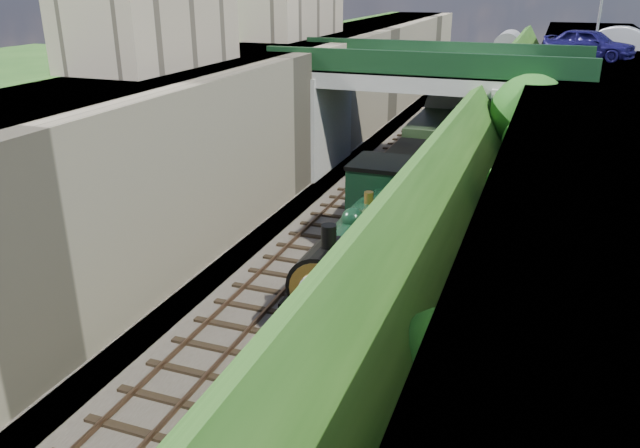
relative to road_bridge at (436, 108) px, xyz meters
The scene contains 17 objects.
trackbed 5.72m from the road_bridge, 103.28° to the right, with size 10.00×90.00×0.20m, color #473F38.
retaining_wall 7.61m from the road_bridge, 148.17° to the right, with size 1.00×90.00×7.00m, color #756B56.
street_plateau_left 10.73m from the road_bridge, 158.09° to the right, with size 6.00×90.00×7.00m, color #262628.
street_plateau_right 9.49m from the road_bridge, 25.06° to the right, with size 8.00×90.00×6.25m, color #262628.
embankment_slope 9.22m from the road_bridge, 63.87° to the right, with size 4.02×90.00×6.36m.
track_left 6.27m from the road_bridge, 126.35° to the right, with size 2.50×90.00×0.20m.
track_right 5.54m from the road_bridge, 86.34° to the right, with size 2.50×90.00×0.20m.
road_bridge is the anchor object (origin of this frame).
building_near 15.27m from the road_bridge, 136.24° to the right, with size 4.00×8.00×4.00m, color gray.
tree 6.18m from the road_bridge, 36.14° to the right, with size 3.60×3.80×6.60m.
car_blue 9.92m from the road_bridge, 39.63° to the left, with size 1.98×4.92×1.68m, color #15114C.
car_silver 14.43m from the road_bridge, 47.18° to the left, with size 1.63×4.67×1.54m, color silver.
locomotive 14.06m from the road_bridge, 88.94° to the right, with size 3.10×10.22×3.83m.
tender 6.97m from the road_bridge, 87.75° to the right, with size 2.70×6.00×3.05m.
coach_front 6.41m from the road_bridge, 87.59° to the left, with size 2.90×18.00×3.70m.
coach_middle 24.96m from the road_bridge, 89.41° to the left, with size 2.90×18.00×3.70m.
coach_rear 43.73m from the road_bridge, 89.66° to the left, with size 2.90×18.00×3.70m.
Camera 1 is at (6.63, -9.20, 10.43)m, focal length 35.00 mm.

